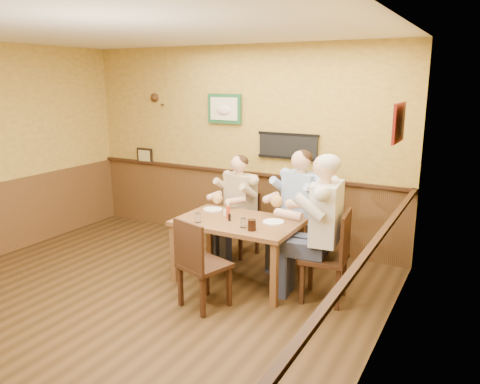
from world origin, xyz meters
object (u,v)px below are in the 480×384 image
(diner_tan_shirt, at_px, (240,211))
(diner_blue_polo, at_px, (301,216))
(chair_right_end, at_px, (325,256))
(diner_white_elder, at_px, (325,237))
(pepper_shaker, at_px, (229,217))
(cola_tumbler, at_px, (252,225))
(chair_near_side, at_px, (204,263))
(chair_back_right, at_px, (300,231))
(dining_table, at_px, (238,228))
(chair_back_left, at_px, (240,224))
(hot_sauce_bottle, at_px, (228,211))
(salt_shaker, at_px, (225,212))
(water_glass_mid, at_px, (243,223))
(water_glass_left, at_px, (198,218))

(diner_tan_shirt, distance_m, diner_blue_polo, 0.87)
(chair_right_end, distance_m, diner_tan_shirt, 1.64)
(diner_tan_shirt, bearing_deg, diner_white_elder, -12.22)
(diner_tan_shirt, height_order, pepper_shaker, diner_tan_shirt)
(chair_right_end, xyz_separation_m, cola_tumbler, (-0.74, -0.27, 0.31))
(chair_near_side, xyz_separation_m, cola_tumbler, (0.31, 0.46, 0.33))
(chair_right_end, relative_size, pepper_shaker, 12.60)
(chair_back_right, bearing_deg, dining_table, -103.93)
(chair_back_left, bearing_deg, dining_table, -47.20)
(chair_near_side, height_order, diner_tan_shirt, diner_tan_shirt)
(hot_sauce_bottle, height_order, salt_shaker, hot_sauce_bottle)
(chair_near_side, xyz_separation_m, diner_white_elder, (1.05, 0.73, 0.23))
(chair_near_side, height_order, salt_shaker, chair_near_side)
(dining_table, xyz_separation_m, water_glass_mid, (0.18, -0.22, 0.14))
(chair_right_end, height_order, hot_sauce_bottle, chair_right_end)
(diner_white_elder, bearing_deg, chair_back_right, -149.18)
(water_glass_left, bearing_deg, hot_sauce_bottle, 53.76)
(diner_white_elder, distance_m, pepper_shaker, 1.13)
(diner_white_elder, relative_size, cola_tumbler, 11.88)
(cola_tumbler, distance_m, pepper_shaker, 0.43)
(chair_back_left, xyz_separation_m, hot_sauce_bottle, (0.25, -0.77, 0.40))
(cola_tumbler, bearing_deg, dining_table, 139.82)
(pepper_shaker, bearing_deg, diner_blue_polo, 56.31)
(water_glass_left, relative_size, pepper_shaker, 1.33)
(diner_tan_shirt, distance_m, diner_white_elder, 1.64)
(diner_blue_polo, height_order, water_glass_left, diner_blue_polo)
(chair_back_right, height_order, chair_right_end, chair_right_end)
(chair_back_right, distance_m, diner_tan_shirt, 0.88)
(chair_right_end, distance_m, water_glass_left, 1.47)
(cola_tumbler, bearing_deg, chair_back_left, 124.08)
(diner_blue_polo, bearing_deg, pepper_shaker, -105.39)
(dining_table, xyz_separation_m, salt_shaker, (-0.23, 0.08, 0.13))
(chair_right_end, xyz_separation_m, pepper_shaker, (-1.12, -0.08, 0.29))
(chair_near_side, distance_m, diner_blue_polo, 1.57)
(diner_white_elder, distance_m, hot_sauce_bottle, 1.19)
(chair_right_end, xyz_separation_m, water_glass_left, (-1.40, -0.30, 0.30))
(diner_white_elder, bearing_deg, cola_tumbler, -76.14)
(salt_shaker, xyz_separation_m, pepper_shaker, (0.15, -0.15, -0.00))
(dining_table, height_order, chair_near_side, chair_near_side)
(chair_back_left, relative_size, chair_right_end, 0.86)
(chair_right_end, distance_m, diner_blue_polo, 0.96)
(water_glass_left, distance_m, cola_tumbler, 0.67)
(diner_white_elder, bearing_deg, water_glass_left, -83.99)
(water_glass_mid, xyz_separation_m, pepper_shaker, (-0.26, 0.14, -0.01))
(dining_table, distance_m, chair_back_left, 0.90)
(chair_near_side, height_order, pepper_shaker, chair_near_side)
(diner_blue_polo, bearing_deg, chair_right_end, -34.74)
(diner_blue_polo, bearing_deg, water_glass_mid, -88.65)
(dining_table, relative_size, diner_white_elder, 0.98)
(water_glass_left, height_order, pepper_shaker, water_glass_left)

